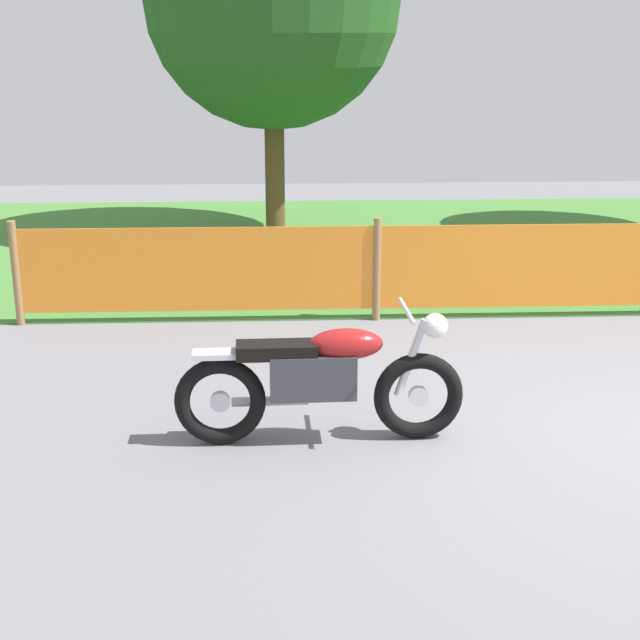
{
  "coord_description": "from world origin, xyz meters",
  "views": [
    {
      "loc": [
        -2.77,
        -6.01,
        2.76
      ],
      "look_at": [
        -2.49,
        -0.01,
        0.9
      ],
      "focal_mm": 51.6,
      "sensor_mm": 36.0,
      "label": 1
    }
  ],
  "objects": [
    {
      "name": "grass_verge",
      "position": [
        0.0,
        6.43,
        0.01
      ],
      "size": [
        24.0,
        7.07,
        0.01
      ],
      "primitive_type": "cube",
      "color": "#427A33",
      "rests_on": "ground"
    },
    {
      "name": "barrier_fence",
      "position": [
        0.0,
        2.89,
        0.54
      ],
      "size": [
        10.79,
        0.08,
        1.05
      ],
      "color": "olive",
      "rests_on": "ground"
    },
    {
      "name": "motorcycle_lead",
      "position": [
        -2.48,
        -0.01,
        0.47
      ],
      "size": [
        2.04,
        0.6,
        0.97
      ],
      "rotation": [
        0.0,
        0.0,
        0.03
      ],
      "color": "black",
      "rests_on": "ground"
    }
  ]
}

